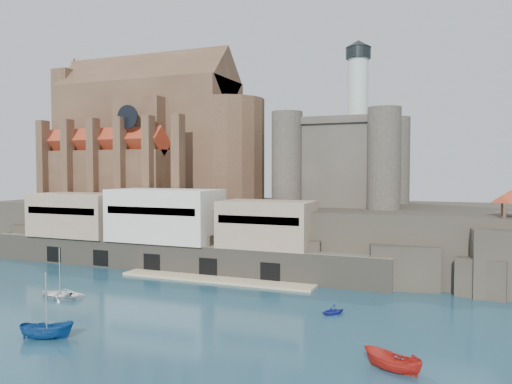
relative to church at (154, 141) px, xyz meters
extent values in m
plane|color=#183D50|center=(24.13, -41.85, -22.13)|extent=(300.00, 300.00, 0.00)
cube|color=#2A251F|center=(24.13, -1.85, -17.13)|extent=(100.00, 34.00, 10.00)
cube|color=#2A251F|center=(-13.87, -18.35, -19.13)|extent=(9.00, 5.00, 6.00)
cube|color=#2A251F|center=(2.13, -18.35, -19.13)|extent=(9.00, 5.00, 6.00)
cube|color=#2A251F|center=(19.13, -18.35, -19.13)|extent=(9.00, 5.00, 6.00)
cube|color=#2A251F|center=(36.13, -18.35, -19.13)|extent=(9.00, 5.00, 6.00)
cube|color=#2A251F|center=(52.13, -18.35, -19.13)|extent=(9.00, 5.00, 6.00)
cube|color=#686253|center=(16.13, -19.35, -19.88)|extent=(70.00, 6.00, 4.50)
cube|color=#C8B385|center=(26.13, -23.85, -21.98)|extent=(30.00, 4.00, 0.40)
cube|color=black|center=(-5.87, -22.25, -20.53)|extent=(3.00, 0.40, 2.60)
cube|color=black|center=(4.13, -22.25, -20.53)|extent=(3.00, 0.40, 2.60)
cube|color=black|center=(14.13, -22.25, -20.53)|extent=(3.00, 0.40, 2.60)
cube|color=black|center=(24.13, -22.25, -20.53)|extent=(3.00, 0.40, 2.60)
cube|color=black|center=(34.13, -22.25, -20.53)|extent=(3.00, 0.40, 2.60)
cube|color=#9D866B|center=(-3.87, -18.35, -13.88)|extent=(16.00, 9.00, 7.50)
cube|color=silver|center=(14.13, -18.35, -13.38)|extent=(18.00, 9.00, 8.50)
cube|color=#9D866B|center=(32.13, -18.35, -14.13)|extent=(14.00, 8.00, 7.00)
cube|color=#4E3624|center=(-1.87, 0.15, -0.13)|extent=(38.00, 14.00, 24.00)
cube|color=#4E3624|center=(-1.87, 0.15, 11.87)|extent=(38.00, 13.01, 13.01)
cylinder|color=#4E3624|center=(17.13, 0.15, -2.13)|extent=(14.00, 14.00, 20.00)
cube|color=#4E3624|center=(2.13, 0.15, -2.13)|extent=(10.00, 20.00, 20.00)
cube|color=#4E3624|center=(-5.87, -9.35, -7.13)|extent=(28.00, 5.00, 10.00)
cube|color=#4E3624|center=(-5.87, 9.65, -7.13)|extent=(28.00, 5.00, 10.00)
cube|color=#A4331C|center=(-5.87, -9.35, -0.53)|extent=(28.00, 5.66, 5.66)
cube|color=#A4331C|center=(-5.87, 9.65, -0.53)|extent=(28.00, 5.66, 5.66)
cube|color=#4E3624|center=(-20.87, 0.15, 1.87)|extent=(4.00, 10.00, 28.00)
cylinder|color=black|center=(2.13, -11.90, 3.87)|extent=(4.40, 0.30, 4.40)
cube|color=#4E3624|center=(-17.87, -12.35, -4.13)|extent=(1.60, 2.20, 16.00)
cube|color=#4E3624|center=(-11.67, -12.35, -4.13)|extent=(1.60, 2.20, 16.00)
cube|color=#4E3624|center=(-5.47, -12.35, -4.13)|extent=(1.60, 2.20, 16.00)
cube|color=#4E3624|center=(0.73, -12.35, -4.13)|extent=(1.60, 2.20, 16.00)
cube|color=#4E3624|center=(6.93, -12.35, -4.13)|extent=(1.60, 2.20, 16.00)
cube|color=#4E3624|center=(13.13, -12.35, -4.13)|extent=(1.60, 2.20, 16.00)
cube|color=#423C34|center=(40.13, -0.85, -5.13)|extent=(16.00, 16.00, 14.00)
cube|color=#423C34|center=(40.13, -0.85, 2.27)|extent=(17.00, 17.00, 1.20)
cylinder|color=#423C34|center=(32.13, -8.85, -4.13)|extent=(5.20, 5.20, 16.00)
cylinder|color=#423C34|center=(48.13, -8.85, -4.13)|extent=(5.20, 5.20, 16.00)
cylinder|color=#423C34|center=(32.13, 7.15, -4.13)|extent=(5.20, 5.20, 16.00)
cylinder|color=#423C34|center=(48.13, 7.15, -4.13)|extent=(5.20, 5.20, 16.00)
cylinder|color=silver|center=(42.13, 1.15, 7.87)|extent=(3.60, 3.60, 12.00)
cylinder|color=black|center=(42.13, 1.15, 14.87)|extent=(4.40, 4.40, 2.00)
cone|color=black|center=(42.13, 1.15, 16.47)|extent=(4.60, 4.60, 1.40)
cube|color=#2A251F|center=(62.13, -18.85, -19.63)|extent=(6.00, 5.00, 5.00)
cylinder|color=#4E3624|center=(64.53, -17.45, -11.83)|extent=(0.36, 0.36, 3.20)
cylinder|color=#4E3624|center=(64.53, -14.25, -11.83)|extent=(0.36, 0.36, 3.20)
imported|color=navy|center=(22.33, -52.52, -22.13)|extent=(2.62, 2.59, 5.21)
imported|color=red|center=(54.13, -48.04, -22.13)|extent=(2.42, 2.39, 5.00)
imported|color=white|center=(12.02, -39.89, -22.13)|extent=(1.55, 4.54, 6.26)
imported|color=navy|center=(46.06, -34.31, -22.13)|extent=(2.83, 2.77, 2.85)
camera|label=1|loc=(58.70, -88.90, -5.84)|focal=35.00mm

